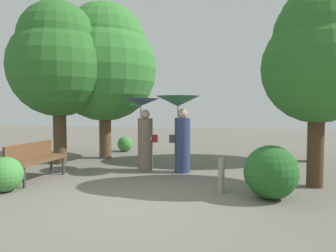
# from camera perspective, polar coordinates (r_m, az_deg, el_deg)

# --- Properties ---
(ground_plane) EXTENTS (40.00, 40.00, 0.00)m
(ground_plane) POSITION_cam_1_polar(r_m,az_deg,el_deg) (5.60, -7.50, -13.59)
(ground_plane) COLOR #6B665B
(person_left) EXTENTS (0.97, 0.97, 1.86)m
(person_left) POSITION_cam_1_polar(r_m,az_deg,el_deg) (8.17, -4.50, 0.31)
(person_left) COLOR #6B5B4C
(person_left) RESTS_ON ground
(person_right) EXTENTS (1.10, 1.10, 1.92)m
(person_right) POSITION_cam_1_polar(r_m,az_deg,el_deg) (7.88, 2.14, 1.30)
(person_right) COLOR navy
(person_right) RESTS_ON ground
(park_bench) EXTENTS (0.57, 1.53, 0.83)m
(park_bench) POSITION_cam_1_polar(r_m,az_deg,el_deg) (7.69, -22.86, -5.27)
(park_bench) COLOR #38383D
(park_bench) RESTS_ON ground
(tree_near_left) EXTENTS (3.31, 3.31, 4.94)m
(tree_near_left) POSITION_cam_1_polar(r_m,az_deg,el_deg) (10.42, -11.44, 11.39)
(tree_near_left) COLOR brown
(tree_near_left) RESTS_ON ground
(tree_near_right) EXTENTS (2.88, 2.88, 5.25)m
(tree_near_right) POSITION_cam_1_polar(r_m,az_deg,el_deg) (10.63, 25.47, 13.14)
(tree_near_right) COLOR #4C3823
(tree_near_right) RESTS_ON ground
(tree_mid_left) EXTENTS (2.82, 2.82, 4.66)m
(tree_mid_left) POSITION_cam_1_polar(r_m,az_deg,el_deg) (9.75, -19.23, 11.36)
(tree_mid_left) COLOR #4C3823
(tree_mid_left) RESTS_ON ground
(tree_mid_right) EXTENTS (2.23, 2.23, 3.97)m
(tree_mid_right) POSITION_cam_1_polar(r_m,az_deg,el_deg) (7.15, 25.51, 11.05)
(tree_mid_right) COLOR #42301E
(tree_mid_right) RESTS_ON ground
(bush_path_left) EXTENTS (0.56, 0.56, 0.56)m
(bush_path_left) POSITION_cam_1_polar(r_m,az_deg,el_deg) (11.83, -7.80, -3.25)
(bush_path_left) COLOR #428C3D
(bush_path_left) RESTS_ON ground
(bush_path_right) EXTENTS (0.96, 0.96, 0.96)m
(bush_path_right) POSITION_cam_1_polar(r_m,az_deg,el_deg) (5.95, 18.14, -7.94)
(bush_path_right) COLOR #235B23
(bush_path_right) RESTS_ON ground
(bush_behind_bench) EXTENTS (0.68, 0.68, 0.68)m
(bush_behind_bench) POSITION_cam_1_polar(r_m,az_deg,el_deg) (6.91, -27.43, -7.77)
(bush_behind_bench) COLOR #428C3D
(bush_behind_bench) RESTS_ON ground
(path_marker_post) EXTENTS (0.12, 0.12, 0.66)m
(path_marker_post) POSITION_cam_1_polar(r_m,az_deg,el_deg) (6.18, 9.64, -8.81)
(path_marker_post) COLOR gray
(path_marker_post) RESTS_ON ground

